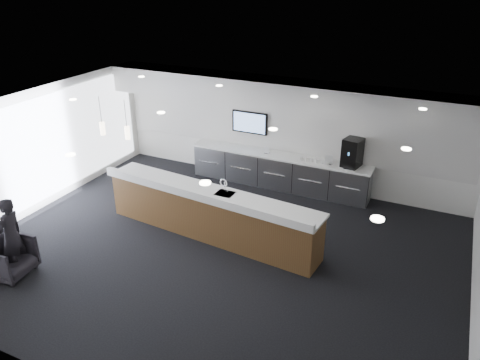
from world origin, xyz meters
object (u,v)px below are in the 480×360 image
at_px(coffee_machine, 352,153).
at_px(lounge_guest, 11,236).
at_px(armchair, 9,258).
at_px(service_counter, 210,213).

height_order(coffee_machine, lounge_guest, coffee_machine).
xyz_separation_m(coffee_machine, armchair, (-5.31, -6.15, -0.94)).
height_order(coffee_machine, armchair, coffee_machine).
xyz_separation_m(service_counter, armchair, (-2.90, -3.01, -0.19)).
xyz_separation_m(armchair, lounge_guest, (-0.00, 0.17, 0.42)).
distance_m(service_counter, lounge_guest, 4.07).
relative_size(service_counter, coffee_machine, 7.20).
xyz_separation_m(service_counter, lounge_guest, (-2.90, -2.84, 0.23)).
relative_size(coffee_machine, lounge_guest, 0.46).
height_order(service_counter, armchair, service_counter).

